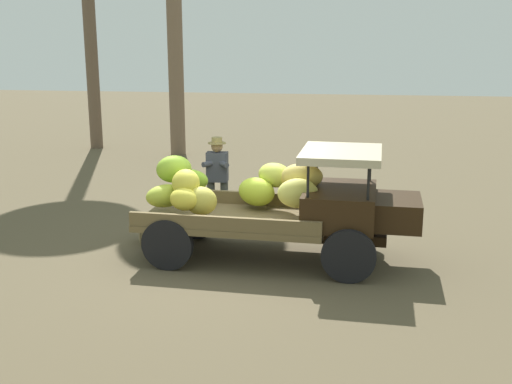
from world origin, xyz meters
The scene contains 4 objects.
ground_plane centered at (0.00, 0.00, 0.00)m, with size 60.00×60.00×0.00m, color brown.
truck centered at (0.80, -0.02, 0.93)m, with size 4.53×1.98×1.85m.
farmer centered at (-0.65, 1.77, 0.97)m, with size 0.53×0.47×1.70m.
wooden_crate centered at (-1.57, 0.54, 0.22)m, with size 0.50×0.37×0.44m, color olive.
Camera 1 is at (1.81, -9.88, 3.58)m, focal length 44.64 mm.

